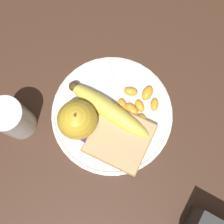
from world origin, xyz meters
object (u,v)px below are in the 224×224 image
at_px(fork, 119,113).
at_px(plate, 112,114).
at_px(apple, 77,120).
at_px(bread_slice, 119,138).
at_px(jam_packet, 92,138).
at_px(banana, 109,110).
at_px(juice_glass, 14,119).

bearing_deg(fork, plate, -94.54).
bearing_deg(apple, bread_slice, -172.59).
bearing_deg(jam_packet, banana, -91.83).
distance_m(banana, bread_slice, 0.06).
bearing_deg(banana, fork, -159.69).
distance_m(juice_glass, apple, 0.12).
bearing_deg(banana, juice_glass, 36.34).
distance_m(banana, jam_packet, 0.07).
relative_size(juice_glass, apple, 1.25).
bearing_deg(plate, bread_slice, 134.95).
distance_m(apple, banana, 0.07).
xyz_separation_m(juice_glass, banana, (-0.15, -0.11, -0.02)).
distance_m(banana, fork, 0.03).
bearing_deg(jam_packet, fork, -106.77).
height_order(plate, jam_packet, jam_packet).
xyz_separation_m(bread_slice, fork, (0.03, -0.05, -0.01)).
height_order(bread_slice, fork, bread_slice).
xyz_separation_m(bread_slice, jam_packet, (0.05, 0.03, -0.00)).
relative_size(bread_slice, fork, 0.81).
bearing_deg(fork, juice_glass, -96.74).
bearing_deg(juice_glass, jam_packet, -163.53).
bearing_deg(juice_glass, bread_slice, -160.32).
xyz_separation_m(banana, fork, (-0.02, -0.01, -0.02)).
xyz_separation_m(apple, bread_slice, (-0.09, -0.01, -0.03)).
distance_m(apple, bread_slice, 0.09).
xyz_separation_m(apple, banana, (-0.04, -0.05, -0.02)).
bearing_deg(plate, banana, -8.94).
bearing_deg(apple, fork, -136.10).
xyz_separation_m(plate, bread_slice, (-0.04, 0.04, 0.02)).
relative_size(banana, jam_packet, 5.19).
bearing_deg(apple, banana, -128.55).
height_order(plate, bread_slice, bread_slice).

